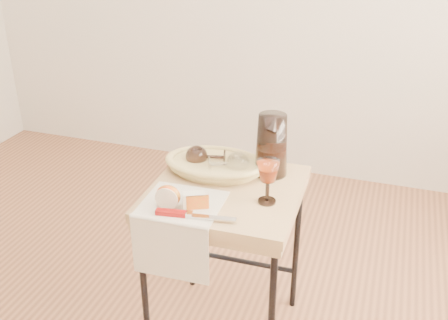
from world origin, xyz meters
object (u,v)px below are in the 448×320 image
at_px(bread_basket, 215,166).
at_px(apple_half, 168,196).
at_px(tea_towel, 182,204).
at_px(goblet_lying_b, 226,163).
at_px(side_table, 226,264).
at_px(pitcher, 272,145).
at_px(table_knife, 192,214).
at_px(goblet_lying_a, 209,157).
at_px(wine_goblet, 268,182).

bearing_deg(bread_basket, apple_half, -104.68).
relative_size(tea_towel, goblet_lying_b, 1.94).
bearing_deg(side_table, apple_half, -126.80).
distance_m(bread_basket, apple_half, 0.29).
bearing_deg(pitcher, table_knife, -96.39).
bearing_deg(table_knife, side_table, 71.91).
distance_m(goblet_lying_b, apple_half, 0.29).
bearing_deg(apple_half, side_table, 47.21).
height_order(pitcher, apple_half, pitcher).
xyz_separation_m(tea_towel, goblet_lying_a, (-0.00, 0.27, 0.05)).
bearing_deg(pitcher, bread_basket, -147.34).
height_order(tea_towel, table_knife, table_knife).
bearing_deg(goblet_lying_b, side_table, -95.36).
xyz_separation_m(pitcher, table_knife, (-0.16, -0.38, -0.10)).
bearing_deg(goblet_lying_a, goblet_lying_b, 142.39).
distance_m(goblet_lying_a, pitcher, 0.24).
height_order(apple_half, table_knife, apple_half).
height_order(pitcher, table_knife, pitcher).
xyz_separation_m(tea_towel, pitcher, (0.23, 0.31, 0.11)).
distance_m(wine_goblet, apple_half, 0.33).
relative_size(side_table, tea_towel, 2.51).
bearing_deg(apple_half, tea_towel, 35.67).
bearing_deg(side_table, bread_basket, 127.07).
bearing_deg(side_table, goblet_lying_a, 132.42).
bearing_deg(goblet_lying_a, tea_towel, 76.74).
distance_m(bread_basket, goblet_lying_b, 0.06).
bearing_deg(goblet_lying_b, table_knife, -115.93).
distance_m(goblet_lying_a, apple_half, 0.30).
bearing_deg(goblet_lying_a, apple_half, 70.20).
xyz_separation_m(bread_basket, apple_half, (-0.06, -0.29, 0.02)).
bearing_deg(side_table, tea_towel, -123.97).
distance_m(bread_basket, pitcher, 0.23).
distance_m(side_table, goblet_lying_a, 0.42).
bearing_deg(tea_towel, wine_goblet, 19.89).
bearing_deg(side_table, table_knife, -99.79).
height_order(side_table, pitcher, pitcher).
bearing_deg(goblet_lying_a, table_knife, 87.37).
bearing_deg(bread_basket, tea_towel, -98.63).
xyz_separation_m(side_table, goblet_lying_a, (-0.11, 0.12, 0.39)).
bearing_deg(apple_half, pitcher, 47.00).
bearing_deg(tea_towel, bread_basket, 82.24).
relative_size(tea_towel, bread_basket, 0.79).
bearing_deg(tea_towel, pitcher, 52.45).
distance_m(pitcher, apple_half, 0.44).
height_order(tea_towel, pitcher, pitcher).
relative_size(side_table, goblet_lying_b, 4.87).
relative_size(bread_basket, wine_goblet, 2.13).
bearing_deg(side_table, pitcher, 52.76).
bearing_deg(wine_goblet, goblet_lying_a, 148.50).
relative_size(bread_basket, pitcher, 1.23).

